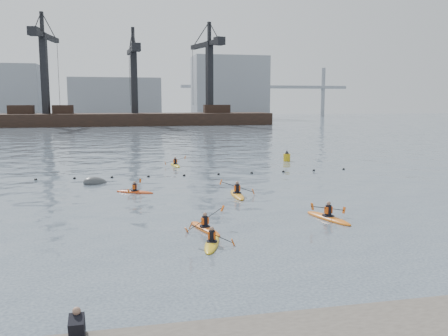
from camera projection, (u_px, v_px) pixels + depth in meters
The scene contains 12 objects.
ground at pixel (236, 263), 18.61m from camera, with size 400.00×400.00×0.00m, color #323A49.
float_line at pixel (166, 176), 40.28m from camera, with size 33.24×0.73×0.24m.
barge_pier at pixel (134, 118), 124.60m from camera, with size 72.00×19.30×29.50m.
skyline at pixel (137, 92), 163.02m from camera, with size 141.00×28.00×22.00m.
kayaker_0 at pixel (205, 228), 23.49m from camera, with size 2.12×3.14×1.25m.
kayaker_1 at pixel (212, 243), 21.01m from camera, with size 1.99×2.98×1.13m.
kayaker_2 at pixel (135, 191), 32.96m from camera, with size 2.75×1.85×0.95m.
kayaker_3 at pixel (237, 194), 31.93m from camera, with size 2.40×3.52×1.28m.
kayaker_4 at pixel (328, 217), 25.56m from camera, with size 2.30×3.54×1.14m.
kayaker_5 at pixel (175, 165), 46.66m from camera, with size 2.12×3.17×1.06m.
mooring_buoy at pixel (96, 183), 36.72m from camera, with size 2.03×1.20×1.02m, color #424448.
nav_buoy at pixel (287, 157), 50.18m from camera, with size 0.73×0.73×1.33m.
Camera 1 is at (-4.34, -17.37, 6.33)m, focal length 38.00 mm.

